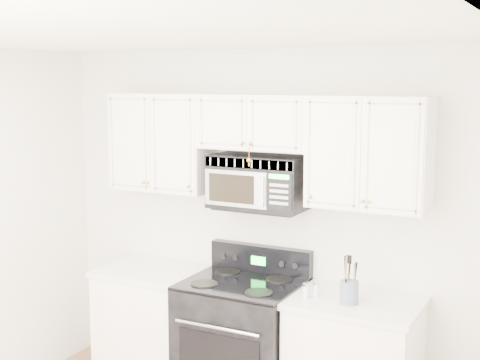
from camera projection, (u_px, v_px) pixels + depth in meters
The scene contains 8 objects.
room at pixel (126, 287), 3.50m from camera, with size 3.51×3.51×2.61m.
base_cabinet_left at pixel (158, 330), 5.25m from camera, with size 0.86×0.65×0.92m.
range at pixel (243, 341), 4.87m from camera, with size 0.82×0.74×1.13m.
upper_cabinets at pixel (258, 142), 4.79m from camera, with size 2.44×0.37×0.75m.
microwave at pixel (258, 182), 4.82m from camera, with size 0.70×0.40×0.39m.
utensil_crock at pixel (349, 291), 4.37m from camera, with size 0.12×0.12×0.32m.
shaker_salt at pixel (316, 289), 4.52m from camera, with size 0.04×0.04×0.10m.
shaker_pepper at pixel (306, 291), 4.48m from camera, with size 0.04×0.04×0.10m.
Camera 1 is at (2.09, -2.71, 2.38)m, focal length 50.00 mm.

